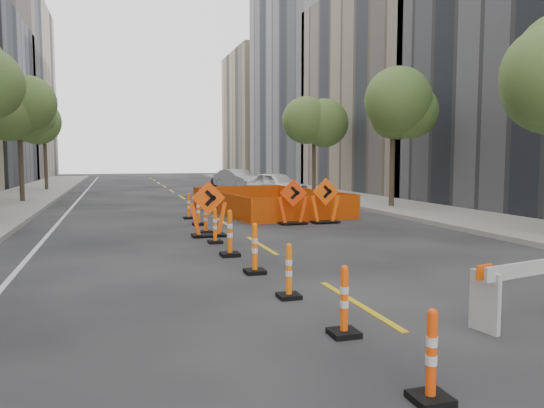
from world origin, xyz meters
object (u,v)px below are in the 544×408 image
object	(u,v)px
channelizer_4	(230,233)
parked_car_far	(227,178)
channelizer_1	(344,301)
chevron_sign_right	(325,201)
parked_car_mid	(237,179)
channelizer_5	(215,226)
channelizer_6	(206,218)
barricade_board	(530,294)
channelizer_3	(255,248)
chevron_sign_left	(208,209)
channelizer_2	(289,271)
parked_car_near	(276,185)
channelizer_8	(189,206)
chevron_sign_center	(293,202)
channelizer_0	(431,356)
channelizer_7	(198,210)

from	to	relation	value
channelizer_4	parked_car_far	bearing A→B (deg)	78.56
channelizer_1	chevron_sign_right	world-z (taller)	chevron_sign_right
channelizer_4	parked_car_mid	xyz separation A→B (m)	(6.07, 26.12, 0.18)
parked_car_far	channelizer_5	bearing A→B (deg)	-78.56
channelizer_6	channelizer_5	bearing A→B (deg)	-91.88
channelizer_1	barricade_board	size ratio (longest dim) A/B	0.52
channelizer_4	chevron_sign_right	distance (m)	7.05
channelizer_3	chevron_sign_left	distance (m)	5.31
channelizer_5	channelizer_1	bearing A→B (deg)	-88.03
channelizer_2	parked_car_far	distance (m)	35.87
channelizer_2	chevron_sign_right	distance (m)	10.36
channelizer_2	channelizer_6	world-z (taller)	channelizer_6
parked_car_near	barricade_board	bearing A→B (deg)	-120.48
channelizer_8	chevron_sign_center	world-z (taller)	chevron_sign_center
channelizer_6	channelizer_0	bearing A→B (deg)	-88.92
chevron_sign_center	barricade_board	size ratio (longest dim) A/B	0.86
channelizer_6	chevron_sign_left	distance (m)	0.84
parked_car_far	channelizer_4	bearing A→B (deg)	-77.81
channelizer_0	parked_car_far	world-z (taller)	parked_car_far
chevron_sign_center	channelizer_7	bearing A→B (deg)	-171.81
channelizer_2	barricade_board	distance (m)	3.68
channelizer_1	channelizer_3	bearing A→B (deg)	92.65
channelizer_1	chevron_sign_center	world-z (taller)	chevron_sign_center
channelizer_4	channelizer_8	distance (m)	8.08
channelizer_0	channelizer_3	xyz separation A→B (m)	(-0.20, 6.06, 0.05)
channelizer_5	barricade_board	world-z (taller)	channelizer_5
chevron_sign_center	parked_car_far	size ratio (longest dim) A/B	0.35
barricade_board	channelizer_6	bearing A→B (deg)	92.79
channelizer_5	channelizer_6	xyz separation A→B (m)	(0.07, 2.02, 0.01)
channelizer_6	parked_car_near	bearing A→B (deg)	64.73
channelizer_0	chevron_sign_right	bearing A→B (deg)	72.06
chevron_sign_left	channelizer_7	bearing A→B (deg)	87.63
channelizer_1	channelizer_2	size ratio (longest dim) A/B	1.02
channelizer_3	parked_car_near	distance (m)	20.92
channelizer_7	channelizer_8	world-z (taller)	channelizer_7
channelizer_2	channelizer_6	bearing A→B (deg)	90.70
channelizer_0	channelizer_2	distance (m)	4.04
channelizer_7	chevron_sign_right	size ratio (longest dim) A/B	0.64
channelizer_3	barricade_board	distance (m)	5.27
parked_car_near	channelizer_8	bearing A→B (deg)	-145.65
channelizer_7	parked_car_far	bearing A→B (deg)	76.22
channelizer_0	channelizer_2	xyz separation A→B (m)	(-0.13, 4.04, 0.00)
channelizer_6	chevron_sign_right	distance (m)	4.75
channelizer_5	chevron_sign_left	bearing A→B (deg)	88.62
channelizer_6	parked_car_far	distance (m)	27.97
channelizer_7	chevron_sign_right	world-z (taller)	chevron_sign_right
channelizer_7	channelizer_0	bearing A→B (deg)	-89.36
channelizer_6	barricade_board	world-z (taller)	channelizer_6
channelizer_3	chevron_sign_center	xyz separation A→B (m)	(3.31, 7.33, 0.28)
channelizer_1	parked_car_near	world-z (taller)	parked_car_near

